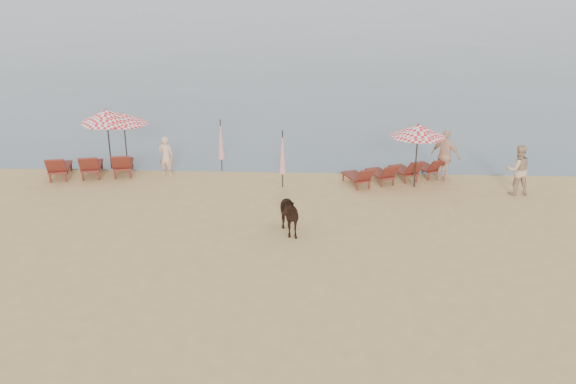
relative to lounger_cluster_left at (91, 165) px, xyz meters
name	(u,v)px	position (x,y,z in m)	size (l,w,h in m)	color
ground	(279,317)	(7.24, -9.22, -0.44)	(120.00, 120.00, 0.00)	tan
sea	(310,12)	(7.24, 70.78, -0.44)	(160.00, 140.00, 0.06)	#51606B
lounger_cluster_left	(91,165)	(0.00, 0.00, 0.00)	(3.15, 2.25, 0.63)	maroon
lounger_cluster_right	(395,172)	(10.83, -0.06, -0.06)	(3.69, 2.70, 0.54)	maroon
umbrella_open_left_a	(123,118)	(0.96, 1.21, 1.44)	(1.83, 1.83, 2.09)	black
umbrella_open_left_b	(106,115)	(0.40, 1.01, 1.59)	(1.84, 1.87, 2.34)	black
umbrella_open_right	(418,130)	(11.45, -0.57, 1.58)	(1.83, 1.83, 2.24)	black
umbrella_closed_left	(221,140)	(4.59, 0.85, 0.77)	(0.24, 0.24, 1.96)	black
umbrella_closed_right	(283,153)	(6.91, -0.75, 0.80)	(0.24, 0.24, 2.01)	black
cow	(285,214)	(7.19, -4.67, 0.17)	(0.66, 1.44, 1.22)	black
beachgoer_left	(166,156)	(2.67, 0.26, 0.30)	(0.54, 0.35, 1.48)	tan
beachgoer_right_a	(518,170)	(14.73, -1.13, 0.42)	(0.83, 0.65, 1.71)	tan
beachgoer_right_b	(445,156)	(12.58, 0.13, 0.49)	(1.09, 0.45, 1.85)	#DDAD8A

